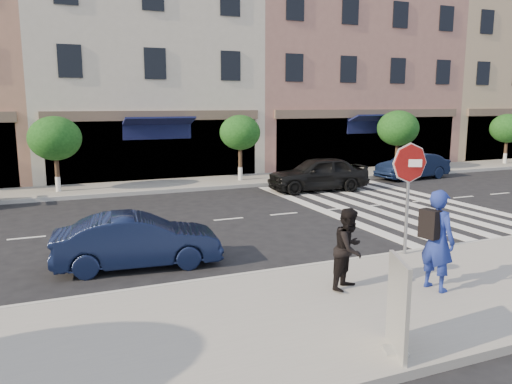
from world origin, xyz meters
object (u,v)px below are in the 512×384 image
at_px(walker, 349,249).
at_px(poster_board, 398,308).
at_px(photographer, 437,240).
at_px(car_near_mid, 138,241).
at_px(car_far_mid, 318,174).
at_px(car_far_right, 413,166).
at_px(stop_sign, 409,174).

height_order(walker, poster_board, walker).
xyz_separation_m(photographer, car_near_mid, (-5.03, 4.05, -0.52)).
height_order(walker, car_near_mid, walker).
xyz_separation_m(car_near_mid, car_far_mid, (8.86, 7.30, 0.12)).
distance_m(car_near_mid, car_far_right, 17.13).
distance_m(poster_board, car_near_mid, 6.42).
distance_m(photographer, poster_board, 2.90).
height_order(stop_sign, walker, stop_sign).
relative_size(photographer, car_far_right, 0.51).
xyz_separation_m(photographer, car_far_right, (9.87, 12.50, -0.50)).
bearing_deg(poster_board, photographer, 59.73).
relative_size(walker, car_far_mid, 0.37).
height_order(poster_board, car_far_right, poster_board).
xyz_separation_m(car_near_mid, car_far_right, (14.90, 8.46, 0.02)).
bearing_deg(car_far_right, car_far_mid, -84.93).
bearing_deg(photographer, walker, 53.98).
distance_m(stop_sign, car_near_mid, 6.49).
height_order(photographer, car_near_mid, photographer).
height_order(photographer, car_far_mid, photographer).
xyz_separation_m(photographer, walker, (-1.53, 0.70, -0.19)).
xyz_separation_m(walker, car_near_mid, (-3.50, 3.35, -0.33)).
bearing_deg(photographer, poster_board, 115.96).
distance_m(stop_sign, car_far_mid, 9.79).
relative_size(stop_sign, car_far_right, 0.69).
height_order(stop_sign, poster_board, stop_sign).
height_order(car_far_mid, car_far_right, car_far_mid).
height_order(walker, car_far_right, walker).
relative_size(photographer, car_far_mid, 0.46).
bearing_deg(stop_sign, photographer, -90.53).
relative_size(photographer, walker, 1.23).
bearing_deg(car_far_mid, stop_sign, -12.11).
distance_m(car_near_mid, car_far_mid, 11.48).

